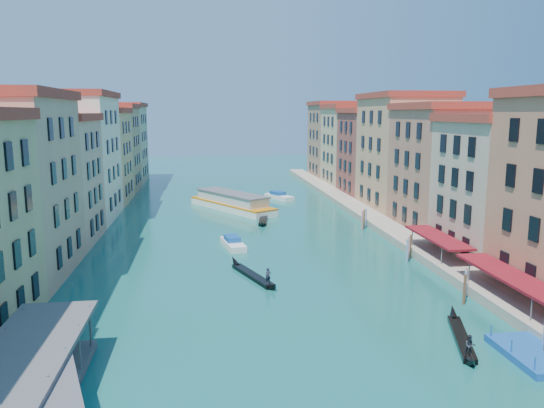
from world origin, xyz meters
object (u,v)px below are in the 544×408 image
Objects in this scene: vaporetto_far at (232,202)px; gondola_right at (462,337)px; gondola_fore at (253,274)px; blue_dock at (536,354)px; vaporetto_stop at (27,385)px.

vaporetto_far reaches higher than gondola_right.
gondola_right is (14.62, -18.27, 0.03)m from gondola_fore.
gondola_fore is 28.50m from blue_dock.
blue_dock is at bearing -20.68° from gondola_right.
vaporetto_stop is at bearing -135.05° from vaporetto_far.
vaporetto_far is at bearing 69.82° from gondola_fore.
vaporetto_stop is at bearing -143.99° from gondola_fore.
gondola_fore is (-0.01, -41.12, -1.03)m from vaporetto_far.
gondola_right is at bearing 140.65° from blue_dock.
gondola_right reaches higher than blue_dock.
blue_dock is (18.67, -62.64, -1.15)m from vaporetto_far.
gondola_right is (30.43, 5.34, -1.03)m from vaporetto_stop.
vaporetto_stop is 0.80× the size of vaporetto_far.
vaporetto_stop is 66.64m from vaporetto_far.
vaporetto_far reaches higher than gondola_fore.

